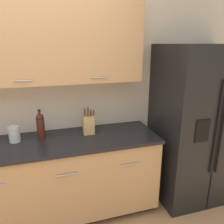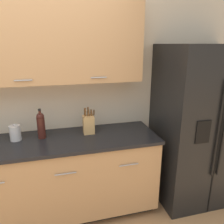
{
  "view_description": "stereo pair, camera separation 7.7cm",
  "coord_description": "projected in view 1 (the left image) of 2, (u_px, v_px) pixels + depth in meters",
  "views": [
    {
      "loc": [
        0.36,
        -1.22,
        1.86
      ],
      "look_at": [
        0.99,
        0.9,
        1.17
      ],
      "focal_mm": 35.0,
      "sensor_mm": 36.0,
      "label": 1
    },
    {
      "loc": [
        0.43,
        -1.24,
        1.86
      ],
      "look_at": [
        0.99,
        0.9,
        1.17
      ],
      "focal_mm": 35.0,
      "sensor_mm": 36.0,
      "label": 2
    }
  ],
  "objects": [
    {
      "name": "knife_block",
      "position": [
        88.0,
        124.0,
        2.37
      ],
      "size": [
        0.13,
        0.1,
        0.3
      ],
      "color": "tan",
      "rests_on": "counter_unit"
    },
    {
      "name": "wall_back",
      "position": [
        15.0,
        81.0,
        2.22
      ],
      "size": [
        10.0,
        0.39,
        2.6
      ],
      "color": "beige",
      "rests_on": "ground_plane"
    },
    {
      "name": "steel_canister",
      "position": [
        14.0,
        134.0,
        2.18
      ],
      "size": [
        0.11,
        0.11,
        0.17
      ],
      "color": "#B7B7BA",
      "rests_on": "counter_unit"
    },
    {
      "name": "wine_bottle",
      "position": [
        41.0,
        126.0,
        2.22
      ],
      "size": [
        0.08,
        0.08,
        0.32
      ],
      "color": "#3D1914",
      "rests_on": "counter_unit"
    },
    {
      "name": "counter_unit",
      "position": [
        35.0,
        183.0,
        2.3
      ],
      "size": [
        2.62,
        0.64,
        0.92
      ],
      "color": "black",
      "rests_on": "ground_plane"
    },
    {
      "name": "refrigerator",
      "position": [
        195.0,
        125.0,
        2.62
      ],
      "size": [
        0.91,
        0.76,
        1.87
      ],
      "color": "black",
      "rests_on": "ground_plane"
    }
  ]
}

